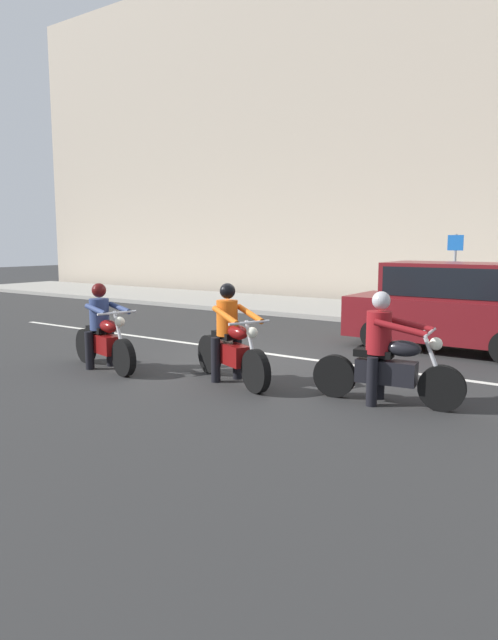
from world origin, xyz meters
TOP-DOWN VIEW (x-y plane):
  - ground_plane at (0.00, 0.00)m, footprint 80.00×80.00m
  - sidewalk_slab at (0.00, 8.00)m, footprint 40.00×4.40m
  - building_facade at (0.00, 11.40)m, footprint 40.00×1.40m
  - lane_marking_stripe at (0.90, 0.90)m, footprint 18.00×0.14m
  - motorcycle_with_rider_crimson at (2.95, -1.08)m, footprint 2.09×0.72m
  - motorcycle_with_rider_denim_blue at (-1.90, -1.85)m, footprint 2.03×0.83m
  - motorcycle_with_rider_orange_stripe at (0.50, -1.34)m, footprint 2.00×1.04m
  - parked_hatchback_maroon at (2.63, 3.30)m, footprint 4.05×1.76m
  - street_sign_post at (1.35, 8.34)m, footprint 0.44×0.08m

SIDE VIEW (x-z plane):
  - ground_plane at x=0.00m, z-range 0.00..0.00m
  - lane_marking_stripe at x=0.90m, z-range 0.00..0.01m
  - sidewalk_slab at x=0.00m, z-range 0.00..0.14m
  - motorcycle_with_rider_denim_blue at x=-1.90m, z-range -0.13..1.37m
  - motorcycle_with_rider_crimson at x=2.95m, z-range -0.14..1.41m
  - motorcycle_with_rider_orange_stripe at x=0.50m, z-range -0.14..1.43m
  - parked_hatchback_maroon at x=2.63m, z-range 0.04..1.84m
  - street_sign_post at x=1.35m, z-range 0.39..2.69m
  - building_facade at x=0.00m, z-range 0.00..13.05m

